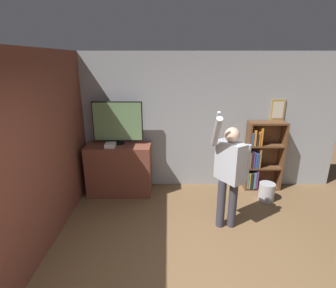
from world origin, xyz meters
The scene contains 8 objects.
wall_back centered at (0.01, 3.09, 1.35)m, with size 6.08×0.09×2.70m.
wall_side_brick centered at (-2.07, 1.53, 1.35)m, with size 0.06×4.66×2.70m.
tv_ledge centered at (-1.31, 2.71, 0.50)m, with size 1.22×0.55×1.00m.
television centered at (-1.31, 2.79, 1.42)m, with size 0.94×0.22×0.82m.
game_console centered at (-1.43, 2.58, 1.03)m, with size 0.19×0.21×0.07m.
bookshelf centered at (1.49, 2.90, 0.67)m, with size 0.72×0.28×1.40m.
person centered at (0.56, 1.59, 0.99)m, with size 0.59×0.55×1.90m.
waste_bin centered at (1.50, 2.40, 0.17)m, with size 0.29×0.29×0.34m.
Camera 1 is at (-0.36, -2.02, 2.56)m, focal length 28.00 mm.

